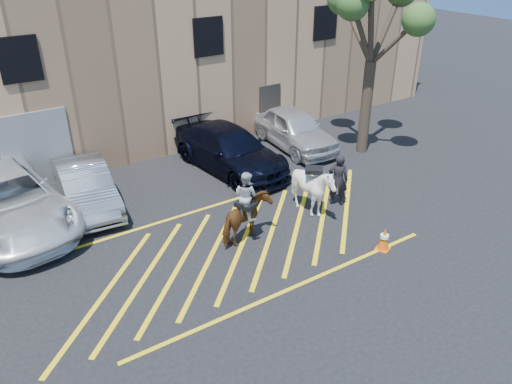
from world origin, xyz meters
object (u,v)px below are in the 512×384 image
traffic_cone (384,239)px  tree (376,10)px  car_blue_suv (230,149)px  car_white_suv (294,129)px  handler (338,180)px  car_white_pickup (6,201)px  mounted_bay (246,214)px  car_silver_sedan (86,186)px  saddled_white (313,189)px

traffic_cone → tree: (4.62, 5.74, 5.33)m
car_blue_suv → car_white_suv: 3.48m
car_blue_suv → car_white_suv: bearing=0.5°
car_white_suv → handler: bearing=-105.9°
car_white_pickup → mounted_bay: (5.81, -4.78, 0.03)m
car_white_suv → traffic_cone: car_white_suv is taller
car_silver_sedan → traffic_cone: car_silver_sedan is taller
car_blue_suv → traffic_cone: bearing=-89.3°
car_white_pickup → car_blue_suv: (8.00, -0.09, -0.08)m
car_silver_sedan → car_white_suv: size_ratio=0.94×
car_white_suv → saddled_white: size_ratio=2.20×
car_white_pickup → handler: bearing=-33.0°
handler → traffic_cone: size_ratio=2.51×
handler → saddled_white: (-1.12, -0.04, -0.02)m
car_white_pickup → saddled_white: saddled_white is taller
traffic_cone → tree: size_ratio=0.10×
handler → tree: size_ratio=0.25×
car_silver_sedan → car_blue_suv: bearing=4.3°
car_blue_suv → handler: 4.74m
car_silver_sedan → traffic_cone: size_ratio=6.13×
handler → car_silver_sedan: bearing=12.6°
car_white_suv → saddled_white: bearing=-116.2°
saddled_white → tree: size_ratio=0.30×
saddled_white → car_blue_suv: bearing=96.1°
car_blue_suv → mounted_bay: bearing=-121.6°
mounted_bay → tree: size_ratio=0.31×
car_white_suv → car_silver_sedan: bearing=-172.7°
car_white_suv → handler: (-1.86, -4.89, 0.10)m
handler → traffic_cone: (-0.67, -2.84, -0.55)m
car_silver_sedan → car_blue_suv: car_blue_suv is taller
car_silver_sedan → car_blue_suv: size_ratio=0.80×
car_white_suv → mounted_bay: bearing=-132.9°
car_white_pickup → tree: tree is taller
handler → mounted_bay: (-3.79, -0.22, 0.01)m
car_silver_sedan → car_blue_suv: 5.56m
car_white_pickup → car_silver_sedan: (2.44, -0.03, -0.15)m
mounted_bay → saddled_white: 2.68m
handler → saddled_white: handler is taller
saddled_white → car_silver_sedan: bearing=142.9°
traffic_cone → mounted_bay: bearing=139.9°
tree → car_blue_suv: bearing=164.2°
tree → handler: bearing=-143.8°
car_blue_suv → tree: tree is taller
saddled_white → traffic_cone: (0.45, -2.80, -0.53)m
mounted_bay → tree: 9.61m
car_white_suv → traffic_cone: bearing=-103.2°
traffic_cone → tree: 9.09m
car_silver_sedan → mounted_bay: mounted_bay is taller
tree → mounted_bay: bearing=-158.1°
handler → car_white_pickup: bearing=19.4°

